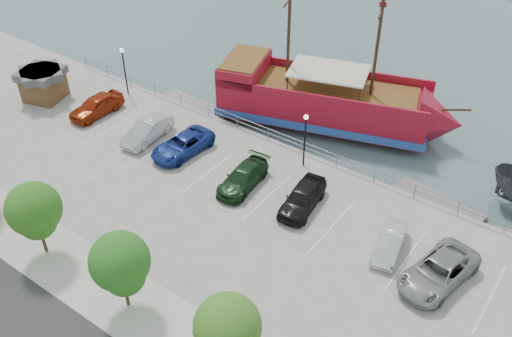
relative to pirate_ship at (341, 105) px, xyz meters
The scene contains 19 objects.
ground 14.17m from the pirate_ship, 85.42° to the right, with size 160.00×160.00×0.00m, color #425A58.
sidewalk 24.02m from the pirate_ship, 87.33° to the right, with size 100.00×4.00×0.05m, color beige.
seawall_railing 6.30m from the pirate_ship, 79.73° to the right, with size 50.00×0.06×1.00m.
pirate_ship is the anchor object (origin of this frame).
dock_west 12.76m from the pirate_ship, 157.78° to the right, with size 6.73×1.92×0.38m, color gray.
dock_mid 11.66m from the pirate_ship, 24.51° to the right, with size 6.34×1.81×0.36m, color gray.
shed 25.17m from the pirate_ship, 151.19° to the right, with size 4.01×4.01×2.67m.
lamp_post_left 18.55m from the pirate_ship, 156.13° to the right, with size 0.36×0.36×4.28m.
lamp_post_mid 7.78m from the pirate_ship, 81.49° to the right, with size 0.36×0.36×4.28m.
tree_c 25.07m from the pirate_ship, 105.65° to the right, with size 3.30×3.20×5.00m.
tree_d 24.15m from the pirate_ship, 89.37° to the right, with size 3.30×3.20×5.00m.
tree_e 25.21m from the pirate_ship, 73.19° to the right, with size 3.30×3.20×5.00m.
parked_car_a 19.96m from the pirate_ship, 145.33° to the right, with size 1.93×4.79×1.63m, color #94260B.
parked_car_b 15.59m from the pirate_ship, 132.08° to the right, with size 1.64×4.70×1.55m, color #B8B8B8.
parked_car_c 13.39m from the pirate_ship, 121.61° to the right, with size 2.37×5.14×1.43m, color navy.
parked_car_d 12.01m from the pirate_ship, 94.79° to the right, with size 1.97×4.83×1.40m, color black.
parked_car_e 12.00m from the pirate_ship, 72.97° to the right, with size 1.90×4.73×1.61m, color black.
parked_car_f 15.41m from the pirate_ship, 50.05° to the right, with size 1.42×4.09×1.35m, color silver.
parked_car_g 18.16m from the pirate_ship, 43.44° to the right, with size 2.57×5.57×1.55m, color gray.
Camera 1 is at (16.59, -22.52, 24.78)m, focal length 40.00 mm.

